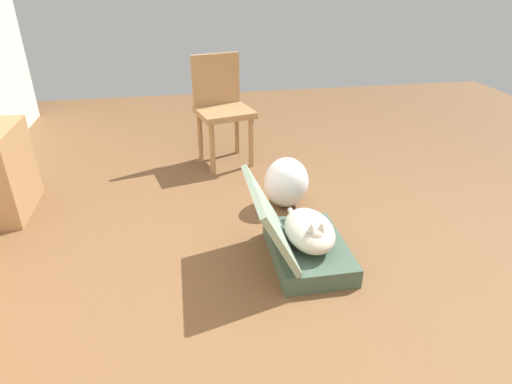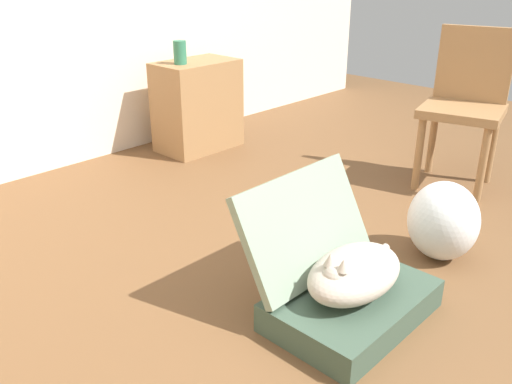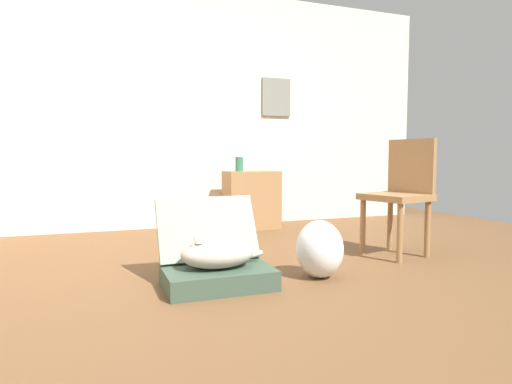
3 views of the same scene
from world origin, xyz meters
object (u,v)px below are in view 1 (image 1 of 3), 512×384
Objects in this scene: suitcase_base at (308,250)px; cat at (310,230)px; chair at (221,105)px; plastic_bag_white at (286,182)px.

cat is (-0.01, 0.00, 0.14)m from suitcase_base.
suitcase_base is at bearing -91.83° from chair.
chair reaches higher than suitcase_base.
suitcase_base is 0.68m from plastic_bag_white.
cat is at bearing 177.92° from plastic_bag_white.
suitcase_base is 1.22× the size of cat.
cat is at bearing 175.68° from suitcase_base.
chair reaches higher than plastic_bag_white.
chair is (1.58, 0.34, 0.45)m from suitcase_base.
chair is at bearing 11.97° from suitcase_base.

